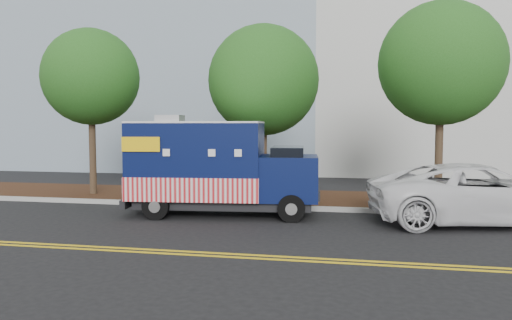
# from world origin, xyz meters

# --- Properties ---
(ground) EXTENTS (120.00, 120.00, 0.00)m
(ground) POSITION_xyz_m (0.00, 0.00, 0.00)
(ground) COLOR black
(ground) RESTS_ON ground
(curb) EXTENTS (120.00, 0.18, 0.15)m
(curb) POSITION_xyz_m (0.00, 1.40, 0.07)
(curb) COLOR #9E9E99
(curb) RESTS_ON ground
(mulch_strip) EXTENTS (120.00, 4.00, 0.15)m
(mulch_strip) POSITION_xyz_m (0.00, 3.50, 0.07)
(mulch_strip) COLOR #32180E
(mulch_strip) RESTS_ON ground
(centerline_near) EXTENTS (120.00, 0.10, 0.01)m
(centerline_near) POSITION_xyz_m (0.00, -4.45, 0.01)
(centerline_near) COLOR gold
(centerline_near) RESTS_ON ground
(centerline_far) EXTENTS (120.00, 0.10, 0.01)m
(centerline_far) POSITION_xyz_m (0.00, -4.70, 0.01)
(centerline_far) COLOR gold
(centerline_far) RESTS_ON ground
(tree_a) EXTENTS (3.67, 3.67, 6.47)m
(tree_a) POSITION_xyz_m (-5.79, 2.76, 4.62)
(tree_a) COLOR #38281C
(tree_a) RESTS_ON ground
(tree_b) EXTENTS (4.14, 4.14, 6.55)m
(tree_b) POSITION_xyz_m (0.75, 3.70, 4.47)
(tree_b) COLOR #38281C
(tree_b) RESTS_ON ground
(tree_c) EXTENTS (4.09, 4.09, 6.88)m
(tree_c) POSITION_xyz_m (6.89, 2.73, 4.82)
(tree_c) COLOR #38281C
(tree_c) RESTS_ON ground
(sign_post) EXTENTS (0.06, 0.06, 2.40)m
(sign_post) POSITION_xyz_m (-1.71, 1.74, 1.20)
(sign_post) COLOR #473828
(sign_post) RESTS_ON ground
(food_truck) EXTENTS (6.10, 2.79, 3.11)m
(food_truck) POSITION_xyz_m (-0.15, 0.09, 1.41)
(food_truck) COLOR black
(food_truck) RESTS_ON ground
(white_car) EXTENTS (6.55, 3.84, 1.71)m
(white_car) POSITION_xyz_m (7.65, 0.21, 0.85)
(white_car) COLOR white
(white_car) RESTS_ON ground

